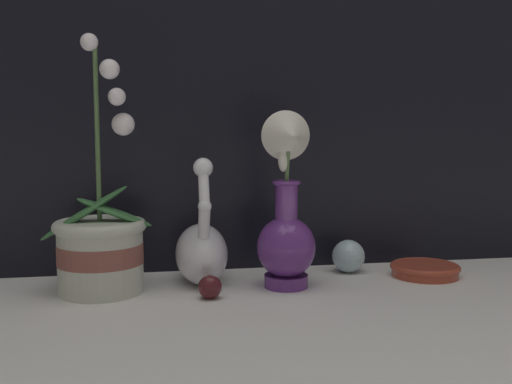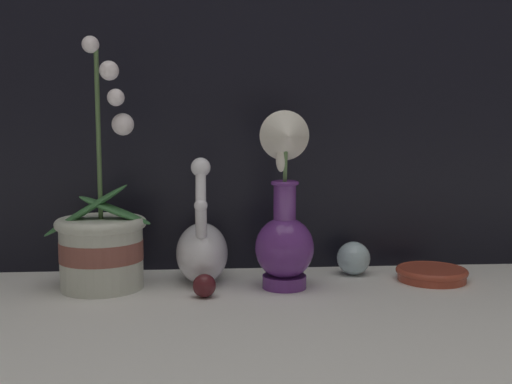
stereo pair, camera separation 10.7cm
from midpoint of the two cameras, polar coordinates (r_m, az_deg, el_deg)
ground_plane at (r=1.00m, az=-0.74°, el=-10.23°), size 2.80×2.80×0.00m
orchid_potted_plant at (r=1.07m, az=-17.39°, el=-4.85°), size 0.19×0.16×0.44m
swan_figurine at (r=1.09m, az=-8.04°, el=-5.47°), size 0.09×0.18×0.23m
blue_vase at (r=1.04m, az=0.03°, el=-2.69°), size 0.10×0.10×0.31m
glass_sphere at (r=1.18m, az=6.22°, el=-6.12°), size 0.06×0.06×0.06m
amber_dish at (r=1.18m, az=13.30°, el=-7.18°), size 0.13×0.13×0.02m
glass_bauble at (r=1.00m, az=-7.51°, el=-8.99°), size 0.04×0.04×0.04m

